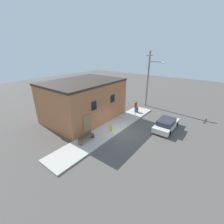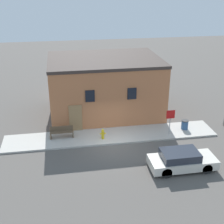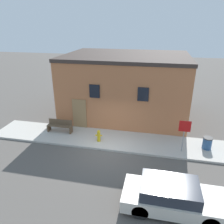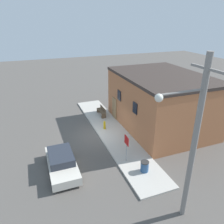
{
  "view_description": "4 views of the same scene",
  "coord_description": "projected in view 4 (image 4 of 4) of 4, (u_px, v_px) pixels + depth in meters",
  "views": [
    {
      "loc": [
        -11.83,
        -7.85,
        8.17
      ],
      "look_at": [
        0.06,
        1.28,
        2.0
      ],
      "focal_mm": 24.0,
      "sensor_mm": 36.0,
      "label": 1
    },
    {
      "loc": [
        -3.42,
        -19.09,
        11.03
      ],
      "look_at": [
        0.06,
        1.28,
        2.0
      ],
      "focal_mm": 50.0,
      "sensor_mm": 36.0,
      "label": 2
    },
    {
      "loc": [
        2.64,
        -10.76,
        7.08
      ],
      "look_at": [
        0.06,
        1.28,
        2.0
      ],
      "focal_mm": 35.0,
      "sensor_mm": 36.0,
      "label": 3
    },
    {
      "loc": [
        15.79,
        -4.72,
        9.33
      ],
      "look_at": [
        0.06,
        1.28,
        2.0
      ],
      "focal_mm": 35.0,
      "sensor_mm": 36.0,
      "label": 4
    }
  ],
  "objects": [
    {
      "name": "trash_bin",
      "position": [
        145.0,
        166.0,
        14.07
      ],
      "size": [
        0.55,
        0.55,
        0.73
      ],
      "color": "#2D517F",
      "rests_on": "sidewalk"
    },
    {
      "name": "brick_building",
      "position": [
        160.0,
        101.0,
        19.56
      ],
      "size": [
        9.23,
        6.73,
        4.85
      ],
      "color": "#B26B42",
      "rests_on": "ground"
    },
    {
      "name": "bench",
      "position": [
        102.0,
        111.0,
        22.2
      ],
      "size": [
        1.69,
        0.44,
        0.84
      ],
      "color": "brown",
      "rests_on": "sidewalk"
    },
    {
      "name": "utility_pole",
      "position": [
        192.0,
        140.0,
        9.53
      ],
      "size": [
        1.8,
        2.35,
        8.18
      ],
      "color": "gray",
      "rests_on": "ground"
    },
    {
      "name": "parked_car",
      "position": [
        62.0,
        162.0,
        14.29
      ],
      "size": [
        4.13,
        1.74,
        1.23
      ],
      "color": "black",
      "rests_on": "ground"
    },
    {
      "name": "sidewalk",
      "position": [
        112.0,
        132.0,
        19.19
      ],
      "size": [
        15.75,
        2.56,
        0.12
      ],
      "color": "#BCB7AD",
      "rests_on": "ground"
    },
    {
      "name": "fire_hydrant",
      "position": [
        105.0,
        125.0,
        19.46
      ],
      "size": [
        0.43,
        0.21,
        0.76
      ],
      "color": "gold",
      "rests_on": "sidewalk"
    },
    {
      "name": "stop_sign",
      "position": [
        127.0,
        144.0,
        14.73
      ],
      "size": [
        0.64,
        0.06,
        1.94
      ],
      "color": "gray",
      "rests_on": "sidewalk"
    },
    {
      "name": "ground_plane",
      "position": [
        98.0,
        135.0,
        18.79
      ],
      "size": [
        80.0,
        80.0,
        0.0
      ],
      "primitive_type": "plane",
      "color": "#56514C"
    }
  ]
}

